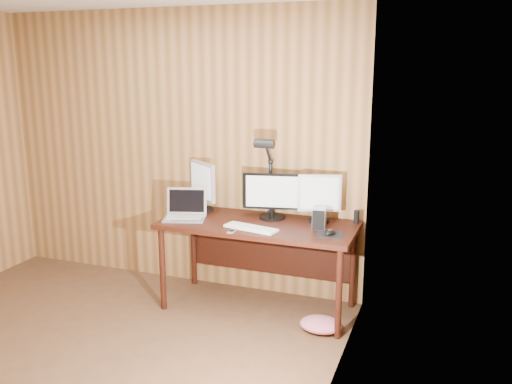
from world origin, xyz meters
The scene contains 14 objects.
room_shell centered at (0.00, 0.00, 1.25)m, with size 4.00×4.00×4.00m.
desk centered at (0.93, 1.70, 0.63)m, with size 1.60×0.70×0.75m.
monitor_center centered at (1.00, 1.79, 0.95)m, with size 0.49×0.21×0.39m.
monitor_left centered at (0.34, 1.83, 0.98)m, with size 0.33×0.26×0.43m.
monitor_right centered at (1.39, 1.82, 0.96)m, with size 0.34×0.17×0.40m.
laptop centered at (0.30, 1.57, 0.81)m, with size 0.40×0.35×0.24m.
keyboard centered at (0.94, 1.45, 0.76)m, with size 0.46×0.22×0.02m.
mousepad centered at (1.55, 1.51, 0.75)m, with size 0.20×0.16×0.00m, color black.
mouse centered at (1.55, 1.51, 0.77)m, with size 0.07×0.12×0.04m, color black.
hard_drive centered at (1.43, 1.67, 0.83)m, with size 0.12×0.16×0.16m.
phone centered at (0.82, 1.33, 0.76)m, with size 0.05×0.09×0.01m.
speaker centered at (1.69, 1.89, 0.80)m, with size 0.04×0.04×0.11m, color black.
desk_lamp centered at (0.94, 1.83, 1.19)m, with size 0.16×0.24×0.72m.
fabric_pile centered at (1.53, 1.41, 0.05)m, with size 0.33×0.27×0.10m, color #D4667A, non-canonical shape.
Camera 1 is at (2.36, -2.37, 2.01)m, focal length 38.00 mm.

